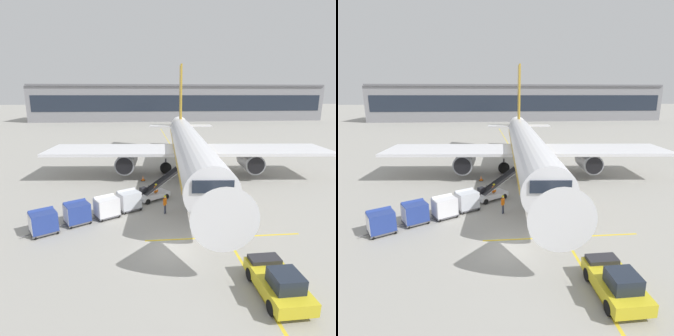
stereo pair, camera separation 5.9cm
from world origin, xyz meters
TOP-DOWN VIEW (x-y plane):
  - ground_plane at (0.00, 0.00)m, footprint 600.00×600.00m
  - parked_airplane at (4.26, 18.51)m, footprint 36.84×47.07m
  - belt_loader at (-0.63, 10.03)m, footprint 5.13×4.05m
  - baggage_cart_lead at (-3.20, 7.34)m, footprint 2.76×2.38m
  - baggage_cart_second at (-5.08, 5.88)m, footprint 2.76×2.38m
  - baggage_cart_third at (-7.41, 4.79)m, footprint 2.76×2.38m
  - baggage_cart_fourth at (-9.65, 3.21)m, footprint 2.76×2.38m
  - pushback_tug at (5.21, -5.45)m, footprint 2.19×4.44m
  - ground_crew_by_loader at (-3.35, 8.19)m, footprint 0.37×0.53m
  - ground_crew_by_carts at (0.12, 6.20)m, footprint 0.36×0.54m
  - ground_crew_marshaller at (-0.50, 9.79)m, footprint 0.43×0.46m
  - safety_cone_engine_keepout at (-1.77, 16.71)m, footprint 0.56×0.56m
  - apron_guidance_line_lead_in at (4.41, 17.69)m, footprint 0.20×110.00m
  - apron_guidance_line_stop_bar at (4.19, 1.23)m, footprint 12.00×0.20m
  - terminal_building at (14.20, 107.06)m, footprint 117.60×21.76m

SIDE VIEW (x-z plane):
  - ground_plane at x=0.00m, z-range 0.00..0.00m
  - apron_guidance_line_lead_in at x=4.41m, z-range 0.00..0.01m
  - apron_guidance_line_stop_bar at x=4.19m, z-range 0.00..0.01m
  - safety_cone_engine_keepout at x=-1.77m, z-range -0.01..0.63m
  - pushback_tug at x=5.21m, z-range -0.09..1.74m
  - belt_loader at x=-0.63m, z-range -0.60..2.30m
  - ground_crew_by_loader at x=-3.35m, z-range 0.13..1.87m
  - ground_crew_by_carts at x=0.12m, z-range 0.13..1.87m
  - ground_crew_marshaller at x=-0.50m, z-range 0.13..1.87m
  - baggage_cart_lead at x=-3.20m, z-range 0.04..1.96m
  - baggage_cart_second at x=-5.08m, z-range 0.04..1.96m
  - baggage_cart_third at x=-7.41m, z-range 0.04..1.96m
  - baggage_cart_fourth at x=-9.65m, z-range 0.04..1.96m
  - parked_airplane at x=4.26m, z-range -3.95..11.92m
  - terminal_building at x=14.20m, z-range -0.05..14.27m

